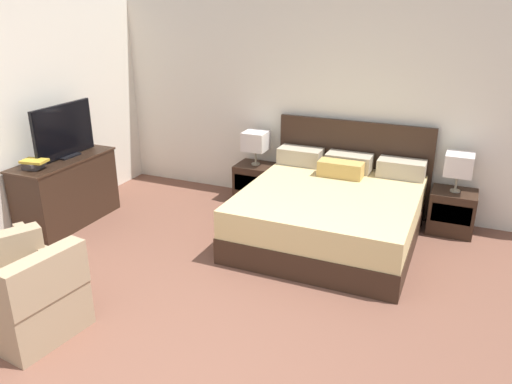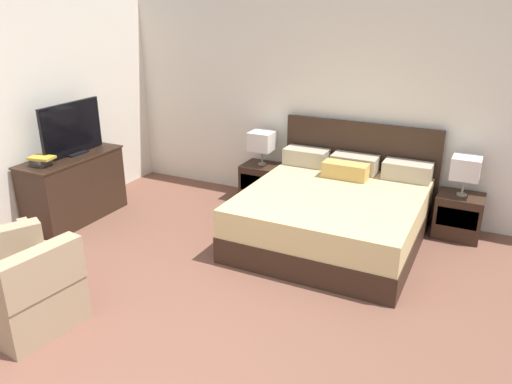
{
  "view_description": "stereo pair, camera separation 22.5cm",
  "coord_description": "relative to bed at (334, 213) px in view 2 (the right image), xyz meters",
  "views": [
    {
      "loc": [
        1.75,
        -1.95,
        2.49
      ],
      "look_at": [
        -0.05,
        2.18,
        0.75
      ],
      "focal_mm": 35.0,
      "sensor_mm": 36.0,
      "label": 1
    },
    {
      "loc": [
        1.96,
        -1.85,
        2.49
      ],
      "look_at": [
        -0.05,
        2.18,
        0.75
      ],
      "focal_mm": 35.0,
      "sensor_mm": 36.0,
      "label": 2
    }
  ],
  "objects": [
    {
      "name": "table_lamp_left",
      "position": [
        -1.21,
        0.7,
        0.48
      ],
      "size": [
        0.3,
        0.3,
        0.44
      ],
      "color": "gray",
      "rests_on": "nightstand_left"
    },
    {
      "name": "nightstand_right",
      "position": [
        1.22,
        0.7,
        -0.07
      ],
      "size": [
        0.49,
        0.41,
        0.49
      ],
      "color": "#332116",
      "rests_on": "ground"
    },
    {
      "name": "book_red_cover",
      "position": [
        -2.97,
        -1.24,
        0.5
      ],
      "size": [
        0.2,
        0.18,
        0.04
      ],
      "primitive_type": "cube",
      "rotation": [
        0.0,
        0.0,
        0.15
      ],
      "color": "#383333",
      "rests_on": "dresser"
    },
    {
      "name": "book_small_top",
      "position": [
        -2.94,
        -1.24,
        0.57
      ],
      "size": [
        0.28,
        0.22,
        0.03
      ],
      "primitive_type": "cube",
      "rotation": [
        0.0,
        0.0,
        0.17
      ],
      "color": "gold",
      "rests_on": "book_blue_cover"
    },
    {
      "name": "dresser",
      "position": [
        -2.95,
        -0.84,
        0.09
      ],
      "size": [
        0.51,
        1.25,
        0.8
      ],
      "color": "#332116",
      "rests_on": "ground"
    },
    {
      "name": "armchair_companion",
      "position": [
        -1.68,
        -2.6,
        -0.04
      ],
      "size": [
        0.77,
        0.76,
        0.76
      ],
      "color": "#9E8466",
      "rests_on": "ground"
    },
    {
      "name": "book_blue_cover",
      "position": [
        -2.95,
        -1.24,
        0.53
      ],
      "size": [
        0.21,
        0.21,
        0.04
      ],
      "primitive_type": "cube",
      "rotation": [
        0.0,
        0.0,
        -0.2
      ],
      "color": "#383333",
      "rests_on": "book_red_cover"
    },
    {
      "name": "armchair_by_window",
      "position": [
        -2.25,
        -2.43,
        -0.04
      ],
      "size": [
        0.93,
        0.92,
        0.76
      ],
      "color": "#9E8466",
      "rests_on": "ground"
    },
    {
      "name": "wall_left",
      "position": [
        -3.26,
        -1.31,
        0.95
      ],
      "size": [
        0.06,
        5.77,
        2.54
      ],
      "primitive_type": "cube",
      "color": "silver",
      "rests_on": "ground"
    },
    {
      "name": "table_lamp_right",
      "position": [
        1.22,
        0.7,
        0.48
      ],
      "size": [
        0.3,
        0.3,
        0.44
      ],
      "color": "gray",
      "rests_on": "nightstand_right"
    },
    {
      "name": "bed",
      "position": [
        0.0,
        0.0,
        0.0
      ],
      "size": [
        1.89,
        1.98,
        1.13
      ],
      "color": "#332116",
      "rests_on": "ground"
    },
    {
      "name": "nightstand_left",
      "position": [
        -1.21,
        0.7,
        -0.07
      ],
      "size": [
        0.49,
        0.41,
        0.49
      ],
      "color": "#332116",
      "rests_on": "ground"
    },
    {
      "name": "tv",
      "position": [
        -2.95,
        -0.76,
        0.77
      ],
      "size": [
        0.18,
        0.88,
        0.61
      ],
      "color": "black",
      "rests_on": "dresser"
    },
    {
      "name": "wall_back",
      "position": [
        -0.5,
        1.0,
        0.95
      ],
      "size": [
        6.67,
        0.06,
        2.54
      ],
      "primitive_type": "cube",
      "color": "silver",
      "rests_on": "ground"
    }
  ]
}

